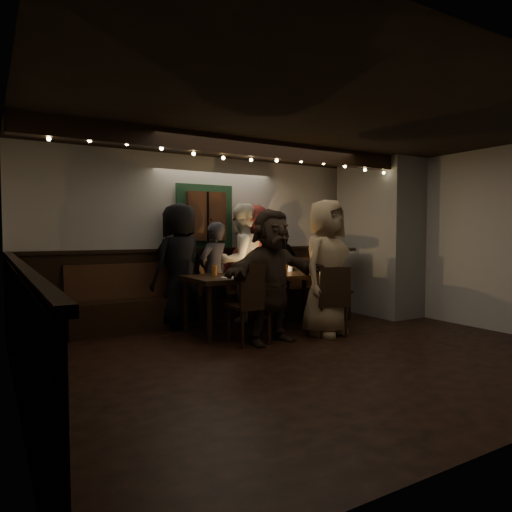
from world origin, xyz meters
TOP-DOWN VIEW (x-y plane):
  - room at (1.07, 1.42)m, footprint 6.02×5.01m
  - dining_table at (0.24, 1.40)m, footprint 2.23×0.96m
  - chair_near_left at (-0.36, 0.66)m, footprint 0.47×0.47m
  - chair_near_right at (0.77, 0.51)m, footprint 0.54×0.54m
  - chair_end at (1.60, 1.53)m, footprint 0.59×0.59m
  - high_top at (1.74, 1.60)m, footprint 0.72×0.72m
  - person_a at (-0.74, 2.15)m, footprint 1.03×0.83m
  - person_b at (-0.23, 2.05)m, footprint 0.67×0.57m
  - person_c at (0.28, 2.12)m, footprint 1.00×0.84m
  - person_d at (0.54, 2.17)m, footprint 1.36×1.08m
  - person_e at (1.03, 2.07)m, footprint 0.95×0.66m
  - person_f at (-0.10, 0.64)m, footprint 1.63×0.70m
  - person_g at (0.78, 0.64)m, footprint 1.05×0.86m

SIDE VIEW (x-z plane):
  - chair_near_right at x=0.77m, z-range 0.06..1.00m
  - chair_end at x=1.60m, z-range 0.06..1.05m
  - chair_near_left at x=-0.36m, z-range 0.06..1.09m
  - high_top at x=1.74m, z-range 0.15..1.30m
  - dining_table at x=0.24m, z-range 0.25..1.21m
  - person_e at x=1.03m, z-range 0.00..1.50m
  - person_b at x=-0.23m, z-range 0.00..1.55m
  - person_f at x=-0.10m, z-range 0.00..1.70m
  - person_a at x=-0.74m, z-range 0.00..1.83m
  - person_d at x=0.54m, z-range 0.00..1.84m
  - person_g at x=0.78m, z-range 0.00..1.84m
  - person_c at x=0.28m, z-range 0.00..1.85m
  - room at x=1.07m, z-range -0.24..2.38m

